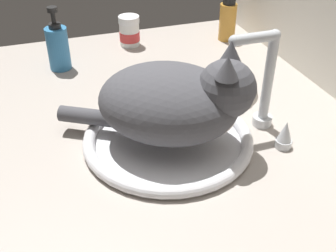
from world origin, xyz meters
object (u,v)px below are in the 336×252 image
Objects in this scene: faucet at (263,90)px; cat at (178,101)px; sink_basin at (168,139)px; pill_bottle at (129,32)px; soap_pump_bottle at (58,47)px; amber_bottle at (228,20)px.

cat reaches higher than faucet.
pill_bottle is at bearing 174.33° from sink_basin.
cat is 44.62cm from soap_pump_bottle.
pill_bottle is 22.61cm from soap_pump_bottle.
cat is at bearing -86.99° from faucet.
pill_bottle is at bearing -100.18° from amber_bottle.
pill_bottle reaches higher than sink_basin.
amber_bottle is at bearing 144.85° from cat.
faucet reaches higher than sink_basin.
amber_bottle is (-43.70, 13.28, -2.37)cm from faucet.
pill_bottle is (-48.76, -14.92, -4.24)cm from faucet.
soap_pump_bottle is (-39.92, -15.88, 4.87)cm from sink_basin.
sink_basin is at bearing -120.75° from cat.
pill_bottle is at bearing 176.28° from cat.
soap_pump_bottle is (-39.92, -35.64, -2.31)cm from faucet.
sink_basin is 49.09cm from pill_bottle.
pill_bottle is at bearing -162.99° from faucet.
soap_pump_bottle is at bearing -158.30° from sink_basin.
soap_pump_bottle reaches higher than sink_basin.
cat is at bearing 59.25° from sink_basin.
cat is 2.90× the size of amber_bottle.
sink_basin is 3.84× the size of pill_bottle.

